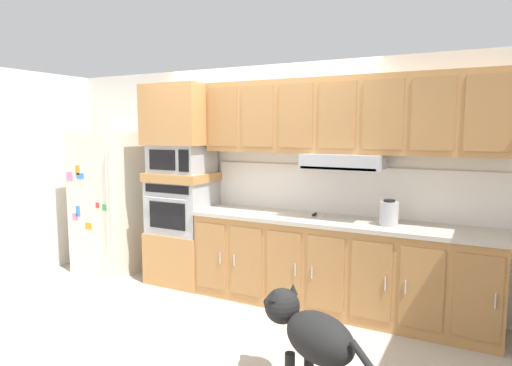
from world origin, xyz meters
TOP-DOWN VIEW (x-y plane):
  - ground_plane at (0.00, 0.00)m, footprint 9.60×9.60m
  - back_kitchen_wall at (0.00, 1.11)m, footprint 6.20×0.12m
  - side_panel_left at (-2.80, 0.00)m, footprint 0.12×7.10m
  - refrigerator at (-2.02, 0.68)m, footprint 0.76×0.73m
  - oven_base_cabinet at (-0.93, 0.75)m, footprint 0.74×0.62m
  - built_in_oven at (-0.93, 0.75)m, footprint 0.70×0.62m
  - appliance_mid_shelf at (-0.93, 0.75)m, footprint 0.74×0.62m
  - microwave at (-0.93, 0.75)m, footprint 0.64×0.54m
  - appliance_upper_cabinet at (-0.93, 0.75)m, footprint 0.74×0.62m
  - lower_cabinet_run at (0.93, 0.75)m, footprint 2.97×0.63m
  - countertop_slab at (0.93, 0.75)m, footprint 3.01×0.64m
  - backsplash_panel at (0.93, 1.04)m, footprint 3.01×0.02m
  - upper_cabinet_with_hood at (0.93, 0.87)m, footprint 2.97×0.48m
  - screwdriver at (0.68, 0.83)m, footprint 0.14×0.12m
  - electric_kettle at (1.44, 0.70)m, footprint 0.17×0.17m
  - dog at (1.24, -0.78)m, footprint 0.94×0.56m

SIDE VIEW (x-z plane):
  - ground_plane at x=0.00m, z-range 0.00..0.00m
  - oven_base_cabinet at x=-0.93m, z-range 0.00..0.60m
  - lower_cabinet_run at x=0.93m, z-range 0.00..0.88m
  - dog at x=1.24m, z-range 0.11..0.81m
  - refrigerator at x=-2.02m, z-range 0.00..1.76m
  - countertop_slab at x=0.93m, z-range 0.88..0.92m
  - built_in_oven at x=-0.93m, z-range 0.60..1.20m
  - screwdriver at x=0.68m, z-range 0.92..0.95m
  - electric_kettle at x=1.44m, z-range 0.91..1.15m
  - backsplash_panel at x=0.93m, z-range 0.92..1.42m
  - back_kitchen_wall at x=0.00m, z-range 0.00..2.50m
  - side_panel_left at x=-2.80m, z-range 0.00..2.50m
  - appliance_mid_shelf at x=-0.93m, z-range 1.20..1.30m
  - microwave at x=-0.93m, z-range 1.30..1.62m
  - upper_cabinet_with_hood at x=0.93m, z-range 1.46..2.34m
  - appliance_upper_cabinet at x=-0.93m, z-range 1.62..2.30m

